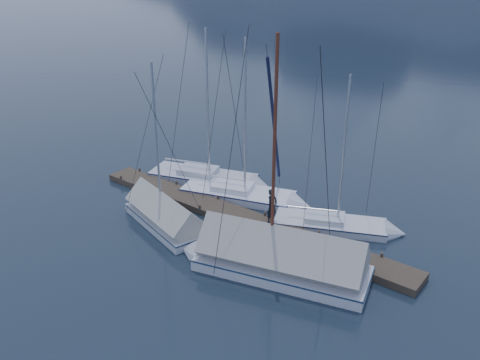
# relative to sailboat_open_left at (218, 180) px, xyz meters

# --- Properties ---
(ground) EXTENTS (1000.00, 1000.00, 0.00)m
(ground) POSITION_rel_sailboat_open_left_xyz_m (3.81, -4.82, -0.17)
(ground) COLOR black
(ground) RESTS_ON ground
(dock) EXTENTS (18.00, 1.50, 0.54)m
(dock) POSITION_rel_sailboat_open_left_xyz_m (3.81, -2.82, -0.06)
(dock) COLOR #382D23
(dock) RESTS_ON ground
(mooring_posts) EXTENTS (15.12, 1.52, 0.35)m
(mooring_posts) POSITION_rel_sailboat_open_left_xyz_m (3.31, -2.82, 0.18)
(mooring_posts) COLOR #382D23
(mooring_posts) RESTS_ON ground
(sailboat_open_left) EXTENTS (7.40, 4.14, 9.43)m
(sailboat_open_left) POSITION_rel_sailboat_open_left_xyz_m (0.00, 0.00, 0.00)
(sailboat_open_left) COLOR silver
(sailboat_open_left) RESTS_ON ground
(sailboat_open_mid) EXTENTS (7.27, 3.96, 9.25)m
(sailboat_open_mid) POSITION_rel_sailboat_open_left_xyz_m (2.94, -0.53, -0.00)
(sailboat_open_mid) COLOR white
(sailboat_open_mid) RESTS_ON ground
(sailboat_open_right) EXTENTS (6.29, 4.11, 8.10)m
(sailboat_open_right) POSITION_rel_sailboat_open_left_xyz_m (8.31, -0.38, -0.02)
(sailboat_open_right) COLOR silver
(sailboat_open_right) RESTS_ON ground
(sailboat_covered_near) EXTENTS (8.52, 4.46, 10.61)m
(sailboat_covered_near) POSITION_rel_sailboat_open_left_xyz_m (7.29, -5.48, 0.36)
(sailboat_covered_near) COLOR silver
(sailboat_covered_near) RESTS_ON ground
(sailboat_covered_far) EXTENTS (6.37, 3.41, 8.56)m
(sailboat_covered_far) POSITION_rel_sailboat_open_left_xyz_m (0.82, -5.25, 0.25)
(sailboat_covered_far) COLOR silver
(sailboat_covered_far) RESTS_ON ground
(person) EXTENTS (0.44, 0.64, 1.70)m
(person) POSITION_rel_sailboat_open_left_xyz_m (5.45, -2.48, 1.02)
(person) COLOR black
(person) RESTS_ON dock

